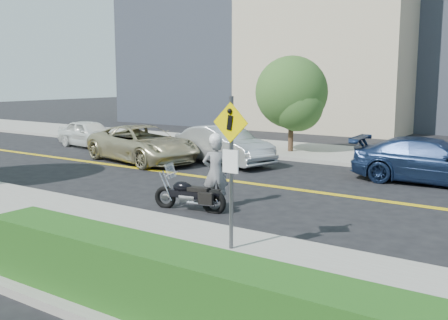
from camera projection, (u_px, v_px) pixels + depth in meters
ground_plane at (231, 181)px, 17.88m from camera, size 120.00×120.00×0.00m
sidewalk_near at (46, 231)px, 11.76m from camera, size 60.00×5.00×0.15m
sidewalk_far at (322, 153)px, 23.96m from camera, size 60.00×5.00×0.15m
hedge at (218, 298)px, 6.85m from camera, size 9.00×0.90×1.00m
pedestrian_sign at (231, 158)px, 10.08m from camera, size 0.78×0.08×3.00m
motorcyclist at (216, 171)px, 14.10m from camera, size 0.83×0.78×2.03m
motorcycle at (190, 188)px, 13.83m from camera, size 2.10×1.00×1.23m
suv at (143, 144)px, 21.80m from camera, size 5.87×3.60×1.52m
parked_car_white at (90, 134)px, 26.36m from camera, size 4.23×2.20×1.38m
parked_car_silver at (224, 145)px, 21.30m from camera, size 4.97×2.86×1.55m
parked_car_blue at (432, 161)px, 17.38m from camera, size 5.32×2.49×1.50m
tree_far_a at (292, 92)px, 23.61m from camera, size 3.27×3.27×4.47m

